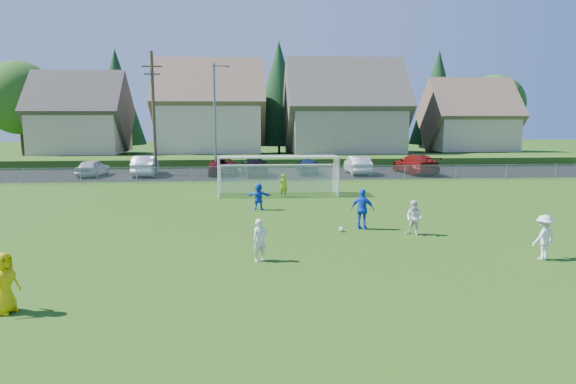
# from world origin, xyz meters

# --- Properties ---
(ground) EXTENTS (160.00, 160.00, 0.00)m
(ground) POSITION_xyz_m (0.00, 0.00, 0.00)
(ground) COLOR #193D0C
(ground) RESTS_ON ground
(asphalt_lot) EXTENTS (60.00, 60.00, 0.00)m
(asphalt_lot) POSITION_xyz_m (0.00, 27.50, 0.01)
(asphalt_lot) COLOR black
(asphalt_lot) RESTS_ON ground
(grass_embankment) EXTENTS (70.00, 6.00, 0.80)m
(grass_embankment) POSITION_xyz_m (0.00, 35.00, 0.40)
(grass_embankment) COLOR #1E420F
(grass_embankment) RESTS_ON ground
(soccer_ball) EXTENTS (0.22, 0.22, 0.22)m
(soccer_ball) POSITION_xyz_m (2.14, 5.58, 0.11)
(soccer_ball) COLOR white
(soccer_ball) RESTS_ON ground
(referee) EXTENTS (0.79, 0.92, 1.60)m
(referee) POSITION_xyz_m (-8.12, -2.79, 0.80)
(referee) COLOR #E7BA04
(referee) RESTS_ON ground
(player_white_a) EXTENTS (0.65, 0.59, 1.49)m
(player_white_a) POSITION_xyz_m (-1.49, 1.41, 0.74)
(player_white_a) COLOR white
(player_white_a) RESTS_ON ground
(player_white_b) EXTENTS (0.91, 0.90, 1.48)m
(player_white_b) POSITION_xyz_m (5.06, 4.74, 0.74)
(player_white_b) COLOR white
(player_white_b) RESTS_ON ground
(player_white_c) EXTENTS (1.17, 0.95, 1.58)m
(player_white_c) POSITION_xyz_m (8.45, 0.87, 0.79)
(player_white_c) COLOR white
(player_white_c) RESTS_ON ground
(player_blue_a) EXTENTS (1.13, 0.87, 1.79)m
(player_blue_a) POSITION_xyz_m (3.16, 6.02, 0.90)
(player_blue_a) COLOR blue
(player_blue_a) RESTS_ON ground
(player_blue_b) EXTENTS (1.38, 0.61, 1.44)m
(player_blue_b) POSITION_xyz_m (-1.33, 10.98, 0.72)
(player_blue_b) COLOR blue
(player_blue_b) RESTS_ON ground
(goalkeeper) EXTENTS (0.53, 0.35, 1.43)m
(goalkeeper) POSITION_xyz_m (0.26, 15.15, 0.72)
(goalkeeper) COLOR #A1C417
(goalkeeper) RESTS_ON ground
(car_a) EXTENTS (2.03, 4.19, 1.38)m
(car_a) POSITION_xyz_m (-14.48, 26.67, 0.69)
(car_a) COLOR #B1B5BA
(car_a) RESTS_ON ground
(car_b) EXTENTS (2.08, 5.05, 1.63)m
(car_b) POSITION_xyz_m (-10.35, 26.99, 0.81)
(car_b) COLOR white
(car_b) RESTS_ON ground
(car_c) EXTENTS (2.59, 5.17, 1.40)m
(car_c) POSITION_xyz_m (-4.02, 27.24, 0.70)
(car_c) COLOR #4C080E
(car_c) RESTS_ON ground
(car_d) EXTENTS (2.32, 5.02, 1.42)m
(car_d) POSITION_xyz_m (-1.38, 26.51, 0.71)
(car_d) COLOR black
(car_d) RESTS_ON ground
(car_e) EXTENTS (1.86, 4.18, 1.40)m
(car_e) POSITION_xyz_m (3.14, 26.89, 0.70)
(car_e) COLOR #142649
(car_e) RESTS_ON ground
(car_f) EXTENTS (1.64, 4.60, 1.51)m
(car_f) POSITION_xyz_m (7.36, 26.63, 0.76)
(car_f) COLOR silver
(car_f) RESTS_ON ground
(car_g) EXTENTS (2.94, 5.84, 1.63)m
(car_g) POSITION_xyz_m (12.30, 26.48, 0.81)
(car_g) COLOR maroon
(car_g) RESTS_ON ground
(soccer_goal) EXTENTS (7.42, 1.90, 2.50)m
(soccer_goal) POSITION_xyz_m (0.00, 16.05, 1.63)
(soccer_goal) COLOR white
(soccer_goal) RESTS_ON ground
(chainlink_fence) EXTENTS (52.06, 0.06, 1.20)m
(chainlink_fence) POSITION_xyz_m (0.00, 22.00, 0.63)
(chainlink_fence) COLOR gray
(chainlink_fence) RESTS_ON ground
(streetlight) EXTENTS (1.38, 0.18, 9.00)m
(streetlight) POSITION_xyz_m (-4.45, 26.00, 4.84)
(streetlight) COLOR slate
(streetlight) RESTS_ON ground
(utility_pole) EXTENTS (1.60, 0.26, 10.00)m
(utility_pole) POSITION_xyz_m (-9.50, 27.00, 5.15)
(utility_pole) COLOR #473321
(utility_pole) RESTS_ON ground
(houses_row) EXTENTS (53.90, 11.45, 13.27)m
(houses_row) POSITION_xyz_m (1.97, 42.46, 7.33)
(houses_row) COLOR tan
(houses_row) RESTS_ON ground
(tree_row) EXTENTS (65.98, 12.36, 13.80)m
(tree_row) POSITION_xyz_m (1.04, 48.74, 6.91)
(tree_row) COLOR #382616
(tree_row) RESTS_ON ground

